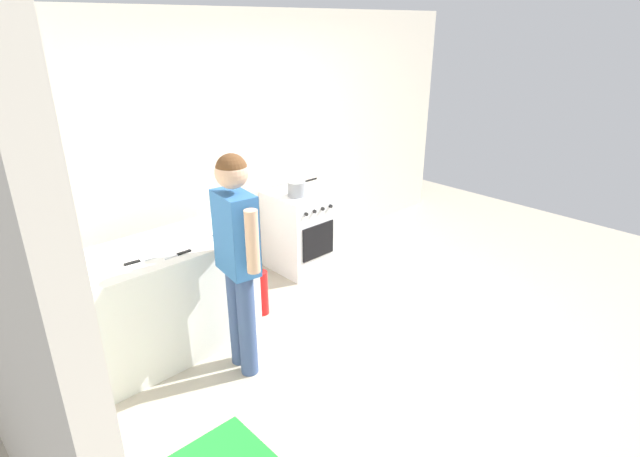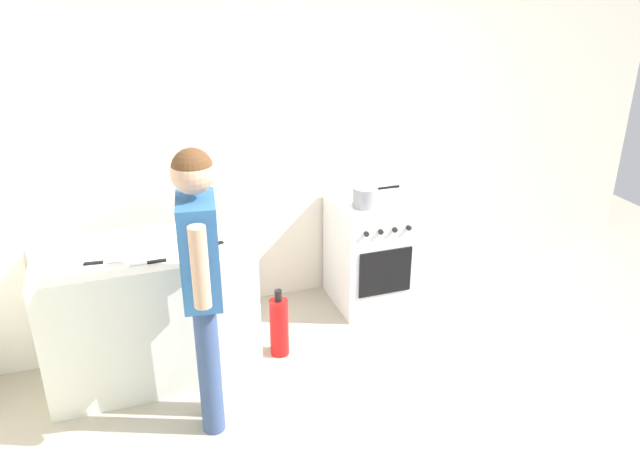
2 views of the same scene
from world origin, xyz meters
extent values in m
plane|color=#ADA38E|center=(0.00, 0.00, 0.00)|extent=(8.00, 8.00, 0.00)
cube|color=silver|center=(0.00, 1.95, 1.30)|extent=(6.00, 0.10, 2.60)
cube|color=silver|center=(-1.35, 1.20, 0.45)|extent=(1.30, 0.70, 0.90)
cube|color=white|center=(0.35, 1.58, 0.42)|extent=(0.56, 0.60, 0.85)
cube|color=black|center=(0.35, 1.27, 0.40)|extent=(0.42, 0.01, 0.36)
cylinder|color=black|center=(0.23, 1.46, 0.85)|extent=(0.18, 0.18, 0.01)
cylinder|color=black|center=(0.47, 1.46, 0.85)|extent=(0.18, 0.18, 0.01)
cylinder|color=black|center=(0.23, 1.70, 0.85)|extent=(0.18, 0.18, 0.01)
cylinder|color=black|center=(0.47, 1.70, 0.85)|extent=(0.18, 0.18, 0.01)
cylinder|color=black|center=(0.18, 1.26, 0.74)|extent=(0.04, 0.02, 0.04)
cylinder|color=black|center=(0.29, 1.26, 0.74)|extent=(0.04, 0.02, 0.04)
cylinder|color=black|center=(0.41, 1.26, 0.74)|extent=(0.04, 0.02, 0.04)
cylinder|color=black|center=(0.52, 1.26, 0.74)|extent=(0.04, 0.02, 0.04)
cylinder|color=gray|center=(0.27, 1.50, 0.92)|extent=(0.18, 0.18, 0.15)
cylinder|color=black|center=(0.45, 1.50, 0.98)|extent=(0.18, 0.02, 0.02)
cube|color=silver|center=(-1.08, 1.04, 0.90)|extent=(0.24, 0.11, 0.01)
cube|color=black|center=(-0.92, 1.09, 0.91)|extent=(0.11, 0.06, 0.01)
cube|color=silver|center=(-1.51, 1.05, 0.90)|extent=(0.14, 0.05, 0.01)
cube|color=black|center=(-1.64, 1.07, 0.91)|extent=(0.11, 0.04, 0.01)
cube|color=silver|center=(-1.39, 0.97, 0.90)|extent=(0.10, 0.02, 0.01)
cube|color=black|center=(-1.28, 0.97, 0.91)|extent=(0.11, 0.03, 0.01)
cylinder|color=#384C7A|center=(-1.09, 0.50, 0.41)|extent=(0.13, 0.13, 0.83)
cylinder|color=#384C7A|center=(-1.07, 0.66, 0.41)|extent=(0.13, 0.13, 0.83)
cube|color=#2D609E|center=(-1.08, 0.58, 1.12)|extent=(0.24, 0.36, 0.59)
cylinder|color=tan|center=(-1.11, 0.34, 1.15)|extent=(0.09, 0.09, 0.44)
cylinder|color=tan|center=(-1.05, 0.81, 1.15)|extent=(0.09, 0.09, 0.44)
sphere|color=tan|center=(-1.08, 0.58, 1.56)|extent=(0.22, 0.22, 0.22)
sphere|color=brown|center=(-1.08, 0.58, 1.58)|extent=(0.21, 0.21, 0.21)
cylinder|color=red|center=(-0.52, 1.10, 0.21)|extent=(0.13, 0.13, 0.42)
cylinder|color=black|center=(-0.52, 1.10, 0.46)|extent=(0.05, 0.05, 0.08)
cube|color=silver|center=(-2.30, 1.68, 1.00)|extent=(0.48, 0.44, 2.00)
camera|label=1|loc=(-2.82, -2.13, 2.47)|focal=28.00mm
camera|label=2|loc=(-1.44, -2.44, 2.56)|focal=35.00mm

